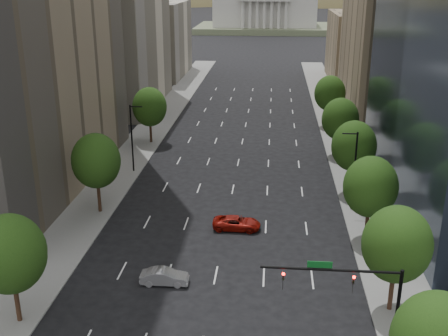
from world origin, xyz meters
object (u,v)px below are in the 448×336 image
(traffic_signal, at_px, (360,293))
(car_red_far, at_px, (237,223))
(capitol, at_px, (265,11))
(car_silver, at_px, (165,277))

(traffic_signal, bearing_deg, car_red_far, 115.92)
(car_red_far, bearing_deg, capitol, 1.43)
(traffic_signal, bearing_deg, capitol, 92.74)
(capitol, relative_size, car_red_far, 12.28)
(traffic_signal, height_order, car_silver, traffic_signal)
(traffic_signal, height_order, car_red_far, traffic_signal)
(car_silver, relative_size, car_red_far, 0.84)
(capitol, relative_size, car_silver, 14.66)
(traffic_signal, distance_m, car_silver, 17.41)
(car_silver, height_order, car_red_far, car_red_far)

